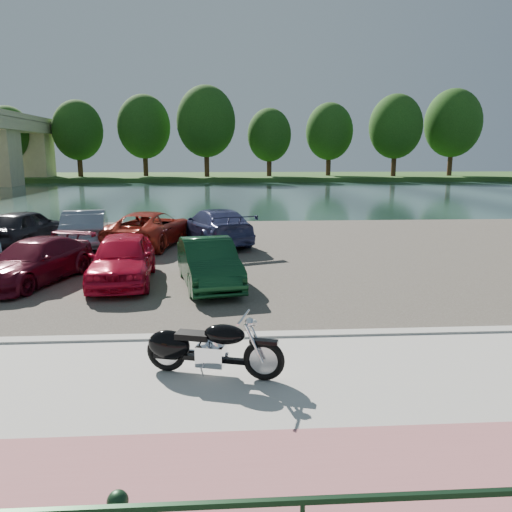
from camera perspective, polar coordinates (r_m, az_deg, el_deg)
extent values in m
plane|color=#595447|center=(8.28, 0.81, -14.59)|extent=(200.00, 200.00, 0.00)
cube|color=#B6B3AB|center=(7.37, 1.44, -17.65)|extent=(60.00, 6.00, 0.10)
cube|color=#A55D60|center=(6.08, 2.80, -24.07)|extent=(60.00, 2.00, 0.01)
cube|color=#B6B3AB|center=(10.09, -0.08, -9.25)|extent=(60.00, 0.30, 0.14)
cube|color=#3E3832|center=(18.78, -1.78, 0.36)|extent=(60.00, 18.00, 0.04)
cube|color=#192E2A|center=(47.56, -2.94, 7.08)|extent=(120.00, 40.00, 0.00)
cube|color=#254A1A|center=(79.49, -3.25, 9.05)|extent=(120.00, 24.00, 0.60)
cube|color=tan|center=(78.37, -24.54, 10.44)|extent=(6.00, 4.00, 7.20)
cube|color=black|center=(4.37, 5.36, -26.09)|extent=(24.00, 0.05, 0.05)
sphere|color=black|center=(4.75, -15.52, -25.38)|extent=(0.18, 0.18, 0.18)
cylinder|color=#392114|center=(77.79, -26.26, 9.74)|extent=(0.70, 0.70, 4.50)
ellipsoid|color=#18390F|center=(77.84, -26.49, 12.38)|extent=(6.30, 6.30, 7.56)
cylinder|color=#392114|center=(76.20, -19.51, 10.41)|extent=(0.70, 0.70, 4.95)
ellipsoid|color=#18390F|center=(76.28, -19.71, 13.38)|extent=(6.93, 6.93, 8.32)
cylinder|color=#392114|center=(75.68, -12.54, 10.96)|extent=(0.70, 0.70, 5.40)
ellipsoid|color=#18390F|center=(75.79, -12.69, 14.22)|extent=(7.56, 7.56, 9.07)
cylinder|color=#392114|center=(72.06, -5.66, 11.33)|extent=(0.70, 0.70, 5.85)
ellipsoid|color=#18390F|center=(72.20, -5.74, 15.05)|extent=(8.19, 8.19, 9.83)
cylinder|color=#392114|center=(73.71, 1.52, 10.86)|extent=(0.70, 0.70, 4.50)
ellipsoid|color=#18390F|center=(73.76, 1.54, 13.66)|extent=(6.30, 6.30, 7.56)
cylinder|color=#392114|center=(76.42, 8.29, 10.94)|extent=(0.70, 0.70, 4.95)
ellipsoid|color=#18390F|center=(76.50, 8.37, 13.91)|extent=(6.93, 6.93, 8.32)
cylinder|color=#392114|center=(76.10, 15.50, 10.82)|extent=(0.70, 0.70, 5.40)
ellipsoid|color=#18390F|center=(76.20, 15.68, 14.06)|extent=(7.56, 7.56, 9.07)
cylinder|color=#392114|center=(80.73, 21.33, 10.63)|extent=(0.70, 0.70, 5.85)
ellipsoid|color=#18390F|center=(80.86, 21.58, 13.94)|extent=(8.19, 8.19, 9.83)
torus|color=black|center=(8.09, 0.90, -11.81)|extent=(0.69, 0.30, 0.68)
torus|color=black|center=(8.55, -10.20, -10.70)|extent=(0.69, 0.30, 0.68)
cylinder|color=#B2B2B7|center=(8.09, 0.90, -11.81)|extent=(0.46, 0.18, 0.46)
cylinder|color=#B2B2B7|center=(8.55, -10.20, -10.70)|extent=(0.46, 0.18, 0.46)
cylinder|color=silver|center=(7.91, -0.25, -9.98)|extent=(0.33, 0.14, 0.63)
cylinder|color=silver|center=(8.10, 0.06, -9.47)|extent=(0.33, 0.14, 0.63)
cylinder|color=silver|center=(7.91, -1.44, -7.01)|extent=(0.24, 0.73, 0.04)
sphere|color=silver|center=(7.92, -0.73, -7.61)|extent=(0.20, 0.20, 0.16)
sphere|color=silver|center=(7.90, -0.23, -7.65)|extent=(0.14, 0.14, 0.11)
cube|color=black|center=(7.98, 0.91, -9.76)|extent=(0.47, 0.26, 0.06)
cube|color=black|center=(8.31, -4.81, -11.67)|extent=(1.18, 0.43, 0.08)
cube|color=silver|center=(8.29, -5.15, -11.19)|extent=(0.52, 0.43, 0.34)
cylinder|color=silver|center=(8.19, -4.50, -9.97)|extent=(0.28, 0.24, 0.27)
cylinder|color=silver|center=(8.25, -5.85, -9.84)|extent=(0.28, 0.24, 0.27)
ellipsoid|color=black|center=(8.09, -3.63, -8.93)|extent=(0.75, 0.53, 0.32)
cube|color=black|center=(8.27, -7.20, -8.99)|extent=(0.61, 0.42, 0.10)
ellipsoid|color=black|center=(8.48, -9.91, -9.98)|extent=(0.79, 0.52, 0.50)
cube|color=black|center=(8.53, -10.21, -10.38)|extent=(0.43, 0.28, 0.30)
cylinder|color=silver|center=(8.57, -6.76, -11.39)|extent=(1.08, 0.39, 0.09)
cylinder|color=silver|center=(8.54, -6.78, -10.90)|extent=(1.08, 0.39, 0.09)
cylinder|color=#B2B2B7|center=(8.25, -6.19, -12.99)|extent=(0.06, 0.14, 0.22)
imported|color=#4F0B1A|center=(15.59, -24.01, -0.56)|extent=(2.92, 4.56, 1.23)
imported|color=red|center=(14.70, -15.01, -0.26)|extent=(1.97, 4.26, 1.42)
imported|color=#0F391D|center=(13.94, -5.44, -0.78)|extent=(2.09, 4.15, 1.31)
imported|color=black|center=(22.05, -24.94, 2.98)|extent=(2.58, 4.65, 1.50)
imported|color=slate|center=(21.06, -18.87, 3.05)|extent=(2.37, 4.69, 1.47)
imported|color=#A72B1B|center=(20.54, -12.04, 3.10)|extent=(3.37, 5.41, 1.39)
imported|color=navy|center=(20.58, -4.65, 3.42)|extent=(3.54, 5.40, 1.45)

